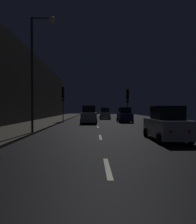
% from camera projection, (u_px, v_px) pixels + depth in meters
% --- Properties ---
extents(ground, '(26.05, 84.00, 0.02)m').
position_uv_depth(ground, '(97.00, 122.00, 27.57)').
color(ground, black).
extents(sidewalk_left, '(4.40, 84.00, 0.15)m').
position_uv_depth(sidewalk_left, '(47.00, 121.00, 27.42)').
color(sidewalk_left, '#38332B').
rests_on(sidewalk_left, ground).
extents(building_facade_left, '(0.80, 63.00, 9.80)m').
position_uv_depth(building_facade_left, '(18.00, 83.00, 23.79)').
color(building_facade_left, '#2D2B28').
rests_on(building_facade_left, ground).
extents(lane_centerline, '(0.16, 32.14, 0.01)m').
position_uv_depth(lane_centerline, '(98.00, 127.00, 19.70)').
color(lane_centerline, beige).
rests_on(lane_centerline, ground).
extents(traffic_light_far_left, '(0.31, 0.46, 4.75)m').
position_uv_depth(traffic_light_far_left, '(63.00, 97.00, 26.88)').
color(traffic_light_far_left, '#38383A').
rests_on(traffic_light_far_left, ground).
extents(traffic_light_far_right, '(0.35, 0.48, 4.63)m').
position_uv_depth(traffic_light_far_right, '(128.00, 98.00, 29.16)').
color(traffic_light_far_right, '#38383A').
rests_on(traffic_light_far_right, ground).
extents(streetlamp_overhead, '(1.70, 0.44, 8.24)m').
position_uv_depth(streetlamp_overhead, '(38.00, 58.00, 13.99)').
color(streetlamp_overhead, '#2D2D30').
rests_on(streetlamp_overhead, ground).
extents(car_approaching_headlights, '(2.02, 4.37, 2.20)m').
position_uv_depth(car_approaching_headlights, '(89.00, 115.00, 24.78)').
color(car_approaching_headlights, '#A5A8AD').
rests_on(car_approaching_headlights, ground).
extents(car_parked_right_near, '(1.80, 3.89, 1.96)m').
position_uv_depth(car_parked_right_near, '(166.00, 125.00, 11.47)').
color(car_parked_right_near, '#A5A8AD').
rests_on(car_parked_right_near, ground).
extents(car_distant_taillights, '(1.83, 3.97, 2.00)m').
position_uv_depth(car_distant_taillights, '(105.00, 114.00, 35.23)').
color(car_distant_taillights, silver).
rests_on(car_distant_taillights, ground).
extents(car_parked_right_far, '(1.83, 3.96, 1.99)m').
position_uv_depth(car_parked_right_far, '(125.00, 115.00, 26.74)').
color(car_parked_right_far, '#141E51').
rests_on(car_parked_right_far, ground).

